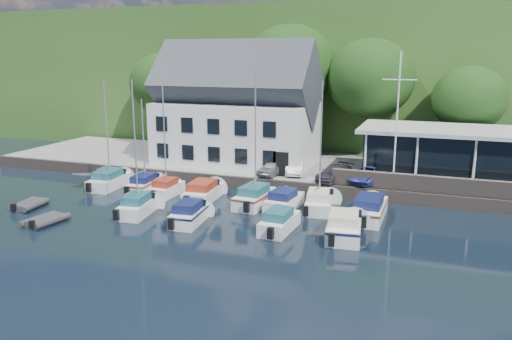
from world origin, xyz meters
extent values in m
plane|color=black|center=(0.00, 0.00, 0.00)|extent=(180.00, 180.00, 0.00)
cube|color=gray|center=(0.00, 17.50, 0.50)|extent=(60.00, 13.00, 1.00)
cube|color=#594E47|center=(0.00, 11.00, 0.50)|extent=(60.00, 0.30, 1.00)
cube|color=#2D5520|center=(0.00, 62.00, 8.00)|extent=(160.00, 75.00, 16.00)
cube|color=#5E6D36|center=(8.00, 70.00, 16.15)|extent=(50.00, 30.00, 0.30)
cube|color=#594E47|center=(12.00, 11.40, 1.60)|extent=(18.00, 0.50, 1.20)
imported|color=#A0A0A5|center=(-2.25, 12.64, 1.59)|extent=(2.20, 3.72, 1.19)
imported|color=silver|center=(-0.61, 13.68, 1.64)|extent=(2.10, 4.08, 1.28)
imported|color=#323137|center=(2.89, 12.58, 1.58)|extent=(2.78, 4.29, 1.16)
imported|color=navy|center=(5.48, 12.90, 1.68)|extent=(2.58, 4.25, 1.36)
camera|label=1|loc=(10.26, -25.59, 10.64)|focal=35.00mm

